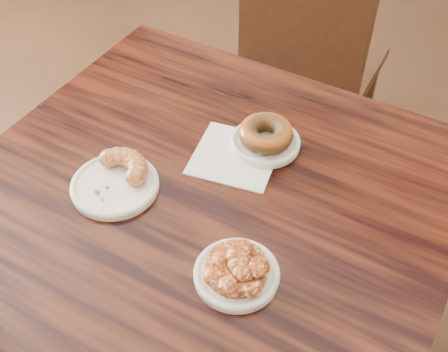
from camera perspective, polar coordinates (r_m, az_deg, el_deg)
The scene contains 10 objects.
floor at distance 1.80m, azimuth -7.68°, elevation -13.22°, with size 5.00×5.00×0.00m, color black.
cafe_table at distance 1.35m, azimuth -2.13°, elevation -13.27°, with size 0.91×0.91×0.75m, color black.
chair_far at distance 1.93m, azimuth 9.27°, elevation 11.10°, with size 0.43×0.43×0.90m, color black, non-canonical shape.
napkin at distance 1.12m, azimuth 1.15°, elevation 2.06°, with size 0.16×0.16×0.00m, color white.
plate_donut at distance 1.14m, azimuth 4.21°, elevation 3.41°, with size 0.14×0.14×0.01m, color silver.
plate_cruller at distance 1.08m, azimuth -11.02°, elevation -0.98°, with size 0.17×0.17×0.01m, color white.
plate_fritter at distance 0.94m, azimuth 1.29°, elevation -9.96°, with size 0.14×0.14×0.01m, color silver.
glazed_donut at distance 1.13m, azimuth 4.28°, elevation 4.37°, with size 0.11×0.11×0.04m, color brown.
apple_fritter at distance 0.92m, azimuth 1.32°, elevation -9.16°, with size 0.14×0.14×0.03m, color #471C07, non-canonical shape.
cruller_fragment at distance 1.06m, azimuth -11.19°, elevation -0.10°, with size 0.13×0.13×0.04m, color brown, non-canonical shape.
Camera 1 is at (0.68, -0.65, 1.53)m, focal length 45.00 mm.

